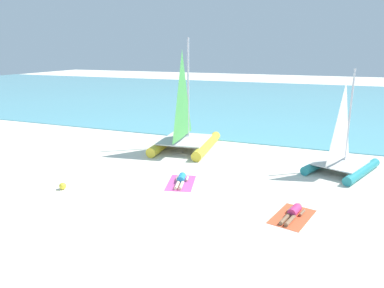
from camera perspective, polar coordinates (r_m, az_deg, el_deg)
ground_plane at (r=22.17m, az=5.19°, el=0.43°), size 120.00×120.00×0.00m
ocean_water at (r=41.46m, az=13.12°, el=6.97°), size 120.00×40.00×0.05m
sailboat_teal at (r=17.89m, az=22.79°, el=-1.95°), size 3.50×4.22×4.72m
sailboat_yellow at (r=20.20m, az=-1.07°, el=1.73°), size 3.46×5.00×6.17m
towel_left at (r=15.33m, az=-1.79°, el=-6.25°), size 1.54×2.11×0.01m
sunbather_left at (r=15.34m, az=-1.76°, el=-5.72°), size 0.77×1.55×0.30m
towel_right at (r=12.89m, az=15.75°, el=-11.13°), size 1.52×2.11×0.01m
sunbather_right at (r=12.90m, az=15.89°, el=-10.51°), size 0.75×1.56×0.30m
beach_ball at (r=15.55m, az=-20.01°, el=-6.35°), size 0.28×0.28×0.28m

